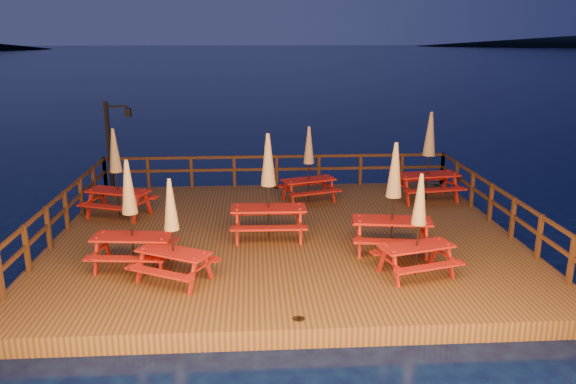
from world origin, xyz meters
name	(u,v)px	position (x,y,z in m)	size (l,w,h in m)	color
ground	(285,248)	(0.00, 0.00, 0.00)	(500.00, 500.00, 0.00)	black
deck	(285,241)	(0.00, 0.00, 0.20)	(12.00, 10.00, 0.40)	#472D17
deck_piles	(285,258)	(0.00, 0.00, -0.30)	(11.44, 9.44, 1.40)	#321D10
railing	(281,188)	(0.00, 1.78, 1.16)	(11.80, 9.75, 1.10)	#321D10
lamp_post	(113,139)	(-5.39, 4.55, 2.20)	(0.85, 0.18, 3.00)	black
picnic_table_0	(268,185)	(-0.43, -0.24, 1.83)	(1.95, 1.62, 2.75)	maroon
picnic_table_1	(393,196)	(2.52, -1.36, 1.80)	(2.09, 1.81, 2.70)	maroon
picnic_table_2	(172,229)	(-2.54, -2.76, 1.58)	(2.02, 1.90, 2.27)	maroon
picnic_table_3	(116,171)	(-4.73, 1.84, 1.74)	(2.20, 2.01, 2.57)	maroon
picnic_table_4	(309,163)	(0.92, 2.99, 1.64)	(2.02, 1.83, 2.39)	maroon
picnic_table_5	(418,223)	(2.73, -2.79, 1.60)	(1.91, 1.71, 2.30)	maroon
picnic_table_6	(429,155)	(4.69, 2.90, 1.86)	(2.18, 1.88, 2.82)	maroon
picnic_table_7	(130,213)	(-3.56, -1.95, 1.70)	(1.89, 1.62, 2.50)	maroon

